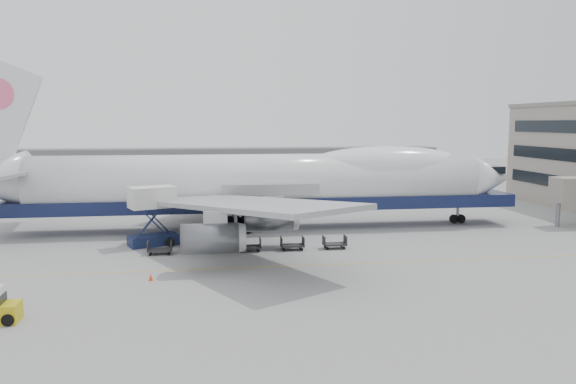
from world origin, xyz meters
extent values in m
plane|color=gray|center=(0.00, 0.00, 0.00)|extent=(260.00, 260.00, 0.00)
cube|color=gold|center=(0.00, -6.00, 0.01)|extent=(60.00, 0.15, 0.01)
cylinder|color=slate|center=(36.00, 8.00, 1.50)|extent=(0.50, 0.50, 3.00)
cube|color=slate|center=(-10.00, 70.00, 3.50)|extent=(110.00, 8.00, 7.00)
cylinder|color=white|center=(0.00, 12.00, 5.70)|extent=(52.00, 6.40, 6.40)
cube|color=#111940|center=(1.00, 12.00, 3.14)|extent=(60.00, 5.76, 1.50)
cone|color=white|center=(29.00, 12.00, 5.70)|extent=(6.00, 6.40, 6.40)
ellipsoid|color=white|center=(15.60, 12.00, 7.46)|extent=(20.67, 5.78, 4.56)
cube|color=#9EA0A3|center=(-3.00, -2.28, 5.10)|extent=(20.35, 26.74, 2.26)
cube|color=#9EA0A3|center=(-3.00, 26.28, 5.10)|extent=(20.35, 26.74, 2.26)
cylinder|color=#595B60|center=(-6.00, 31.00, 2.90)|extent=(4.80, 2.60, 2.60)
cylinder|color=#595B60|center=(0.00, 22.00, 2.90)|extent=(4.80, 2.60, 2.60)
cylinder|color=#595B60|center=(0.00, 2.00, 2.90)|extent=(4.80, 2.60, 2.60)
cylinder|color=#595B60|center=(-6.00, -7.00, 2.90)|extent=(4.80, 2.60, 2.60)
cylinder|color=slate|center=(25.00, 12.00, 1.25)|extent=(0.36, 0.36, 2.50)
cylinder|color=black|center=(25.00, 12.00, 0.55)|extent=(1.10, 0.45, 1.10)
cylinder|color=slate|center=(-3.00, 9.00, 1.25)|extent=(0.36, 0.36, 2.50)
cylinder|color=black|center=(-3.00, 9.00, 0.55)|extent=(1.10, 0.45, 1.10)
cylinder|color=slate|center=(-3.00, 15.00, 1.25)|extent=(0.36, 0.36, 2.50)
cylinder|color=black|center=(-3.00, 15.00, 0.55)|extent=(1.10, 0.45, 1.10)
cube|color=#182249|center=(-11.74, 4.50, 0.54)|extent=(5.42, 4.01, 1.08)
cube|color=silver|center=(-11.74, 4.50, 5.00)|extent=(5.13, 4.05, 2.15)
cube|color=#182249|center=(-11.74, 3.42, 2.80)|extent=(3.29, 1.42, 3.86)
cube|color=#182249|center=(-11.74, 5.58, 2.80)|extent=(3.29, 1.42, 3.86)
cube|color=slate|center=(-11.74, 6.07, 5.00)|extent=(2.62, 1.97, 0.15)
cylinder|color=black|center=(-13.50, 3.52, 0.44)|extent=(0.88, 0.34, 0.88)
cylinder|color=black|center=(-13.50, 5.48, 0.44)|extent=(0.88, 0.34, 0.88)
cylinder|color=black|center=(-9.97, 3.52, 0.44)|extent=(0.88, 0.34, 0.88)
cylinder|color=black|center=(-9.97, 5.48, 0.44)|extent=(0.88, 0.34, 0.88)
cylinder|color=black|center=(-18.58, -17.92, 0.39)|extent=(0.78, 0.34, 0.78)
cylinder|color=black|center=(-18.58, -16.47, 0.39)|extent=(0.78, 0.34, 0.78)
cone|color=red|center=(-10.76, -8.86, 0.27)|extent=(0.35, 0.35, 0.54)
cube|color=red|center=(-10.76, -8.86, 0.01)|extent=(0.36, 0.36, 0.03)
cube|color=#2D2D30|center=(-10.75, 0.22, 0.45)|extent=(2.30, 1.35, 0.18)
cube|color=#2D2D30|center=(-11.85, 0.22, 0.85)|extent=(0.08, 1.35, 0.90)
cube|color=#2D2D30|center=(-9.65, 0.22, 0.85)|extent=(0.08, 1.35, 0.90)
cylinder|color=black|center=(-11.60, -0.33, 0.15)|extent=(0.30, 0.12, 0.30)
cylinder|color=black|center=(-11.60, 0.77, 0.15)|extent=(0.30, 0.12, 0.30)
cylinder|color=black|center=(-9.90, -0.33, 0.15)|extent=(0.30, 0.12, 0.30)
cylinder|color=black|center=(-9.90, 0.77, 0.15)|extent=(0.30, 0.12, 0.30)
cube|color=#2D2D30|center=(-6.45, 0.22, 0.45)|extent=(2.30, 1.35, 0.18)
cube|color=#2D2D30|center=(-7.55, 0.22, 0.85)|extent=(0.08, 1.35, 0.90)
cube|color=#2D2D30|center=(-5.35, 0.22, 0.85)|extent=(0.08, 1.35, 0.90)
cylinder|color=black|center=(-7.30, -0.33, 0.15)|extent=(0.30, 0.12, 0.30)
cylinder|color=black|center=(-7.30, 0.77, 0.15)|extent=(0.30, 0.12, 0.30)
cylinder|color=black|center=(-5.60, -0.33, 0.15)|extent=(0.30, 0.12, 0.30)
cylinder|color=black|center=(-5.60, 0.77, 0.15)|extent=(0.30, 0.12, 0.30)
cube|color=#2D2D30|center=(-2.15, 0.22, 0.45)|extent=(2.30, 1.35, 0.18)
cube|color=#2D2D30|center=(-3.25, 0.22, 0.85)|extent=(0.08, 1.35, 0.90)
cube|color=#2D2D30|center=(-1.05, 0.22, 0.85)|extent=(0.08, 1.35, 0.90)
cylinder|color=black|center=(-3.00, -0.33, 0.15)|extent=(0.30, 0.12, 0.30)
cylinder|color=black|center=(-3.00, 0.77, 0.15)|extent=(0.30, 0.12, 0.30)
cylinder|color=black|center=(-1.30, -0.33, 0.15)|extent=(0.30, 0.12, 0.30)
cylinder|color=black|center=(-1.30, 0.77, 0.15)|extent=(0.30, 0.12, 0.30)
cube|color=#2D2D30|center=(2.15, 0.22, 0.45)|extent=(2.30, 1.35, 0.18)
cube|color=#2D2D30|center=(1.05, 0.22, 0.85)|extent=(0.08, 1.35, 0.90)
cube|color=#2D2D30|center=(3.25, 0.22, 0.85)|extent=(0.08, 1.35, 0.90)
cylinder|color=black|center=(1.30, -0.33, 0.15)|extent=(0.30, 0.12, 0.30)
cylinder|color=black|center=(1.30, 0.77, 0.15)|extent=(0.30, 0.12, 0.30)
cylinder|color=black|center=(3.00, -0.33, 0.15)|extent=(0.30, 0.12, 0.30)
cylinder|color=black|center=(3.00, 0.77, 0.15)|extent=(0.30, 0.12, 0.30)
cube|color=#2D2D30|center=(6.45, 0.22, 0.45)|extent=(2.30, 1.35, 0.18)
cube|color=#2D2D30|center=(5.35, 0.22, 0.85)|extent=(0.08, 1.35, 0.90)
cube|color=#2D2D30|center=(7.55, 0.22, 0.85)|extent=(0.08, 1.35, 0.90)
cylinder|color=black|center=(5.60, -0.33, 0.15)|extent=(0.30, 0.12, 0.30)
cylinder|color=black|center=(5.60, 0.77, 0.15)|extent=(0.30, 0.12, 0.30)
cylinder|color=black|center=(7.30, -0.33, 0.15)|extent=(0.30, 0.12, 0.30)
cylinder|color=black|center=(7.30, 0.77, 0.15)|extent=(0.30, 0.12, 0.30)
camera|label=1|loc=(-6.16, -53.78, 12.62)|focal=35.00mm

